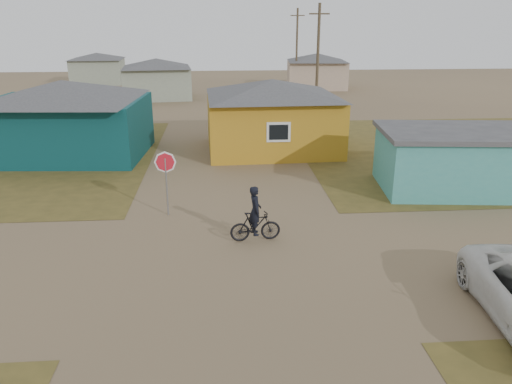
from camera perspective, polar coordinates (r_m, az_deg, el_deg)
ground at (r=14.96m, az=-2.10°, el=-8.57°), size 120.00×120.00×0.00m
grass_ne at (r=30.75m, az=23.93°, el=4.43°), size 20.00×18.00×0.00m
house_teal at (r=28.35m, az=-20.95°, el=7.94°), size 8.93×7.08×4.00m
house_yellow at (r=27.84m, az=1.86°, el=8.89°), size 7.72×6.76×3.90m
shed_turquoise at (r=22.81m, az=21.75°, el=3.45°), size 6.71×4.93×2.60m
house_pale_west at (r=47.83m, az=-11.23°, el=12.67°), size 7.04×6.15×3.60m
house_beige_east at (r=54.49m, az=6.96°, el=13.64°), size 6.95×6.05×3.60m
house_pale_north at (r=60.99m, az=-17.63°, el=13.39°), size 6.28×5.81×3.40m
utility_pole_near at (r=36.03m, az=7.05°, el=14.52°), size 1.40×0.20×8.00m
utility_pole_far at (r=51.93m, az=4.68°, el=15.98°), size 1.40×0.20×8.00m
stop_sign at (r=18.47m, az=-10.29°, el=2.64°), size 0.75×0.36×2.45m
cyclist at (r=16.38m, az=-0.09°, el=-3.35°), size 1.71×0.63×1.89m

